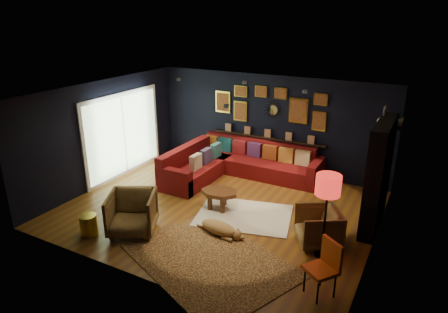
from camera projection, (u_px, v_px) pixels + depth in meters
The scene contains 20 objects.
floor at pixel (219, 209), 8.90m from camera, with size 6.50×6.50×0.00m, color brown.
room_walls at pixel (219, 141), 8.35m from camera, with size 6.50×6.50×6.50m.
sectional at pixel (232, 165), 10.55m from camera, with size 3.41×2.69×0.86m.
ledge at pixel (268, 138), 10.79m from camera, with size 3.20×0.12×0.04m, color black.
gallery_wall at pixel (269, 105), 10.52m from camera, with size 3.15×0.04×1.02m.
sunburst_mirror at pixel (273, 110), 10.51m from camera, with size 0.47×0.16×0.47m.
fireplace at pixel (377, 179), 7.90m from camera, with size 0.31×1.60×2.20m.
deer_head at pixel (391, 123), 7.93m from camera, with size 0.50×0.28×0.45m.
sliding_door at pixel (123, 134), 10.46m from camera, with size 0.06×2.80×2.20m.
ceiling_spots at pixel (237, 89), 8.67m from camera, with size 3.30×2.50×0.06m.
shag_rug at pixel (244, 215), 8.57m from camera, with size 1.98×1.44×0.03m, color silver.
leopard_rug at pixel (209, 260), 7.05m from camera, with size 2.88×2.06×0.02m, color tan.
coffee_table at pixel (219, 194), 8.76m from camera, with size 0.92×0.73×0.42m.
pouf at pixel (187, 180), 9.97m from camera, with size 0.47×0.47×0.31m, color #A7271B.
armchair_left at pixel (132, 211), 7.82m from camera, with size 0.89×0.83×0.91m, color tan.
armchair_right at pixel (318, 225), 7.45m from camera, with size 0.76×0.71×0.78m, color tan.
gold_stool at pixel (89, 225), 7.81m from camera, with size 0.33×0.33×0.42m, color gold.
orange_chair at pixel (325, 264), 6.06m from camera, with size 0.60×0.60×0.91m.
floor_lamp at pixel (328, 189), 6.75m from camera, with size 0.43×0.43×1.57m.
dog at pixel (219, 226), 7.83m from camera, with size 1.09×0.53×0.34m, color #A27248, non-canonical shape.
Camera 1 is at (3.90, -6.93, 4.16)m, focal length 32.00 mm.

